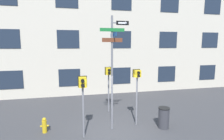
# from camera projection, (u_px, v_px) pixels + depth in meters

# --- Properties ---
(ground_plane) EXTENTS (60.00, 60.00, 0.00)m
(ground_plane) POSITION_uv_depth(u_px,v_px,m) (115.00, 135.00, 7.54)
(ground_plane) COLOR #38383A
(building_facade) EXTENTS (24.00, 0.63, 11.39)m
(building_facade) POSITION_uv_depth(u_px,v_px,m) (95.00, 20.00, 13.21)
(building_facade) COLOR beige
(building_facade) RESTS_ON ground_plane
(street_sign_pole) EXTENTS (1.28, 1.08, 5.10)m
(street_sign_pole) POSITION_uv_depth(u_px,v_px,m) (113.00, 63.00, 7.70)
(street_sign_pole) COLOR slate
(street_sign_pole) RESTS_ON ground_plane
(pedestrian_signal_left) EXTENTS (0.37, 0.40, 2.61)m
(pedestrian_signal_left) POSITION_uv_depth(u_px,v_px,m) (83.00, 90.00, 7.09)
(pedestrian_signal_left) COLOR slate
(pedestrian_signal_left) RESTS_ON ground_plane
(pedestrian_signal_right) EXTENTS (0.36, 0.40, 2.73)m
(pedestrian_signal_right) POSITION_uv_depth(u_px,v_px,m) (137.00, 83.00, 8.24)
(pedestrian_signal_right) COLOR slate
(pedestrian_signal_right) RESTS_ON ground_plane
(pedestrian_signal_across) EXTENTS (0.39, 0.40, 2.61)m
(pedestrian_signal_across) POSITION_uv_depth(u_px,v_px,m) (109.00, 77.00, 9.95)
(pedestrian_signal_across) COLOR slate
(pedestrian_signal_across) RESTS_ON ground_plane
(fire_hydrant) EXTENTS (0.36, 0.20, 0.69)m
(fire_hydrant) POSITION_uv_depth(u_px,v_px,m) (44.00, 125.00, 7.73)
(fire_hydrant) COLOR gold
(fire_hydrant) RESTS_ON ground_plane
(trash_bin) EXTENTS (0.52, 0.52, 0.98)m
(trash_bin) POSITION_uv_depth(u_px,v_px,m) (164.00, 118.00, 8.16)
(trash_bin) COLOR #333338
(trash_bin) RESTS_ON ground_plane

